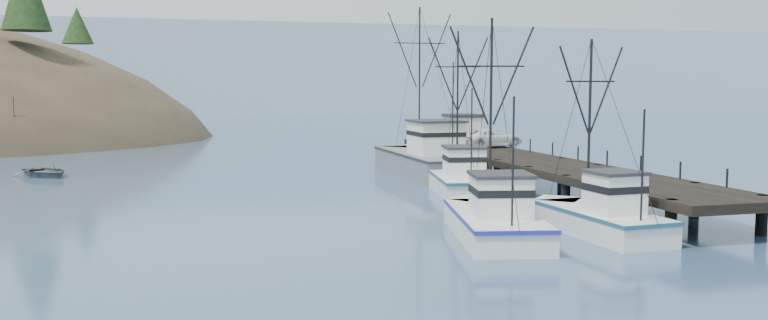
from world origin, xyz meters
TOP-DOWN VIEW (x-y plane):
  - ground at (0.00, 0.00)m, footprint 400.00×400.00m
  - pier at (14.00, 16.00)m, footprint 6.00×44.00m
  - distant_ridge at (10.00, 170.00)m, footprint 360.00×40.00m
  - distant_ridge_far at (-40.00, 185.00)m, footprint 180.00×25.00m
  - trawler_near at (9.00, -1.49)m, footprint 3.55×9.66m
  - trawler_mid at (3.74, -0.75)m, footprint 5.57×11.15m
  - trawler_far at (7.85, 14.44)m, footprint 5.30×11.32m
  - work_vessel at (8.95, 25.13)m, footprint 5.35×17.38m
  - pier_shed at (14.06, 29.78)m, footprint 3.00×3.20m
  - pickup_truck at (15.34, 26.24)m, footprint 6.25×3.83m
  - motorboat at (-21.55, 31.48)m, footprint 6.17×6.61m

SIDE VIEW (x-z plane):
  - ground at x=0.00m, z-range 0.00..0.00m
  - distant_ridge at x=10.00m, z-range -13.00..13.00m
  - distant_ridge_far at x=-40.00m, z-range -9.00..9.00m
  - motorboat at x=-21.55m, z-range -0.56..0.56m
  - trawler_mid at x=3.74m, z-range -4.69..6.32m
  - trawler_near at x=9.00m, z-range -4.19..5.83m
  - trawler_far at x=7.85m, z-range -4.93..6.57m
  - work_vessel at x=8.95m, z-range -5.94..8.39m
  - pier at x=14.00m, z-range 0.69..2.69m
  - pickup_truck at x=15.34m, z-range 2.00..3.62m
  - pier_shed at x=14.06m, z-range 2.02..4.82m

